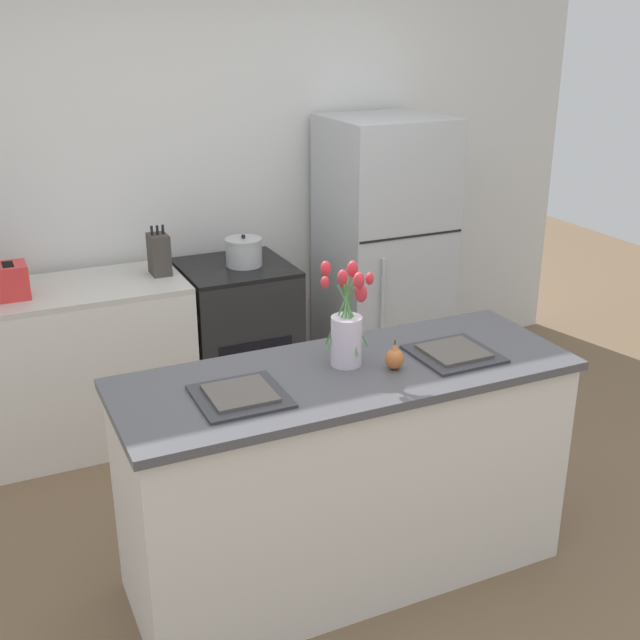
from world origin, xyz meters
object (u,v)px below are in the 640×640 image
at_px(toaster, 0,282).
at_px(knife_block, 159,254).
at_px(plate_setting_left, 240,395).
at_px(cooking_pot, 244,252).
at_px(stove_range, 238,339).
at_px(refrigerator, 383,256).
at_px(flower_vase, 347,328).
at_px(plate_setting_right, 454,353).
at_px(pear_figurine, 394,358).

bearing_deg(toaster, knife_block, 4.56).
relative_size(plate_setting_left, toaster, 1.15).
bearing_deg(cooking_pot, stove_range, 156.76).
distance_m(refrigerator, flower_vase, 1.87).
bearing_deg(flower_vase, knife_block, 102.33).
relative_size(plate_setting_left, plate_setting_right, 1.00).
bearing_deg(flower_vase, stove_range, 87.15).
relative_size(stove_range, knife_block, 3.31).
height_order(refrigerator, knife_block, refrigerator).
height_order(pear_figurine, plate_setting_left, pear_figurine).
relative_size(plate_setting_right, knife_block, 1.19).
bearing_deg(plate_setting_right, flower_vase, 166.47).
distance_m(toaster, knife_block, 0.81).
bearing_deg(plate_setting_right, refrigerator, 70.13).
bearing_deg(knife_block, plate_setting_right, -65.17).
distance_m(stove_range, plate_setting_right, 1.76).
bearing_deg(plate_setting_left, pear_figurine, -1.28).
height_order(stove_range, plate_setting_left, plate_setting_left).
height_order(stove_range, refrigerator, refrigerator).
relative_size(flower_vase, cooking_pot, 1.95).
height_order(plate_setting_left, cooking_pot, cooking_pot).
height_order(flower_vase, knife_block, flower_vase).
bearing_deg(pear_figurine, toaster, 128.78).
height_order(plate_setting_left, plate_setting_right, same).
bearing_deg(knife_block, toaster, -175.44).
bearing_deg(pear_figurine, refrigerator, 62.14).
bearing_deg(pear_figurine, plate_setting_left, 178.72).
distance_m(flower_vase, plate_setting_left, 0.51).
relative_size(pear_figurine, cooking_pot, 0.57).
distance_m(pear_figurine, knife_block, 1.75).
distance_m(cooking_pot, knife_block, 0.47).
bearing_deg(refrigerator, toaster, -178.83).
bearing_deg(plate_setting_left, refrigerator, 47.67).
distance_m(plate_setting_left, toaster, 1.74).
bearing_deg(knife_block, flower_vase, -77.67).
bearing_deg(toaster, refrigerator, 1.17).
bearing_deg(refrigerator, stove_range, -179.96).
height_order(refrigerator, plate_setting_right, refrigerator).
bearing_deg(stove_range, refrigerator, 0.04).
relative_size(flower_vase, plate_setting_left, 1.26).
relative_size(refrigerator, plate_setting_right, 5.19).
distance_m(flower_vase, knife_block, 1.61).
xyz_separation_m(plate_setting_left, cooking_pot, (0.60, 1.63, 0.03)).
relative_size(stove_range, cooking_pot, 4.29).
bearing_deg(knife_block, stove_range, -2.86).
bearing_deg(refrigerator, flower_vase, -123.58).
bearing_deg(plate_setting_right, knife_block, 114.83).
relative_size(stove_range, plate_setting_left, 2.79).
xyz_separation_m(pear_figurine, plate_setting_left, (-0.62, 0.01, -0.04)).
height_order(refrigerator, cooking_pot, refrigerator).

